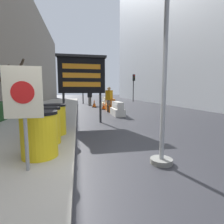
% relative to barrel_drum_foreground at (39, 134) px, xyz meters
% --- Properties ---
extents(ground_plane, '(120.00, 120.00, 0.00)m').
position_rel_barrel_drum_foreground_xyz_m(ground_plane, '(0.68, -0.81, -0.59)').
color(ground_plane, '#2D2D33').
extents(building_left_facade, '(0.40, 50.40, 10.80)m').
position_rel_barrel_drum_foreground_xyz_m(building_left_facade, '(-3.74, 8.99, 4.81)').
color(building_left_facade, gray).
rests_on(building_left_facade, ground_plane).
extents(bare_tree, '(1.36, 1.08, 3.10)m').
position_rel_barrel_drum_foreground_xyz_m(bare_tree, '(-2.76, 7.00, 1.07)').
color(bare_tree, '#4C3D2D').
rests_on(bare_tree, sidewalk_left).
extents(barrel_drum_foreground, '(0.73, 0.73, 0.92)m').
position_rel_barrel_drum_foreground_xyz_m(barrel_drum_foreground, '(0.00, 0.00, 0.00)').
color(barrel_drum_foreground, yellow).
rests_on(barrel_drum_foreground, sidewalk_left).
extents(barrel_drum_middle, '(0.73, 0.73, 0.92)m').
position_rel_barrel_drum_foreground_xyz_m(barrel_drum_middle, '(-0.03, 0.92, 0.00)').
color(barrel_drum_middle, yellow).
rests_on(barrel_drum_middle, sidewalk_left).
extents(barrel_drum_back, '(0.73, 0.73, 0.92)m').
position_rel_barrel_drum_foreground_xyz_m(barrel_drum_back, '(0.05, 1.84, 0.00)').
color(barrel_drum_back, yellow).
rests_on(barrel_drum_back, sidewalk_left).
extents(warning_sign, '(0.59, 0.08, 1.71)m').
position_rel_barrel_drum_foreground_xyz_m(warning_sign, '(-0.08, -0.63, 0.71)').
color(warning_sign, gray).
rests_on(warning_sign, sidewalk_left).
extents(message_board, '(2.14, 0.36, 2.97)m').
position_rel_barrel_drum_foreground_xyz_m(message_board, '(0.96, 4.26, 1.54)').
color(message_board, '#28282B').
rests_on(message_board, ground_plane).
extents(jersey_barrier_white, '(0.59, 1.67, 0.81)m').
position_rel_barrel_drum_foreground_xyz_m(jersey_barrier_white, '(3.05, 6.40, -0.23)').
color(jersey_barrier_white, silver).
rests_on(jersey_barrier_white, ground_plane).
extents(jersey_barrier_orange_near, '(0.51, 1.75, 0.90)m').
position_rel_barrel_drum_foreground_xyz_m(jersey_barrier_orange_near, '(3.05, 8.60, -0.19)').
color(jersey_barrier_orange_near, orange).
rests_on(jersey_barrier_orange_near, ground_plane).
extents(jersey_barrier_cream, '(0.57, 1.63, 0.91)m').
position_rel_barrel_drum_foreground_xyz_m(jersey_barrier_cream, '(3.05, 10.80, -0.19)').
color(jersey_barrier_cream, beige).
rests_on(jersey_barrier_cream, ground_plane).
extents(traffic_cone_near, '(0.39, 0.39, 0.69)m').
position_rel_barrel_drum_foreground_xyz_m(traffic_cone_near, '(2.17, 11.71, -0.25)').
color(traffic_cone_near, black).
rests_on(traffic_cone_near, ground_plane).
extents(traffic_cone_mid, '(0.34, 0.34, 0.60)m').
position_rel_barrel_drum_foreground_xyz_m(traffic_cone_mid, '(2.71, 9.83, -0.30)').
color(traffic_cone_mid, black).
rests_on(traffic_cone_mid, ground_plane).
extents(traffic_light_near_curb, '(0.28, 0.45, 3.52)m').
position_rel_barrel_drum_foreground_xyz_m(traffic_light_near_curb, '(1.33, 16.27, 1.97)').
color(traffic_light_near_curb, '#2D2D30').
rests_on(traffic_light_near_curb, ground_plane).
extents(traffic_light_far_side, '(0.28, 0.45, 3.60)m').
position_rel_barrel_drum_foreground_xyz_m(traffic_light_far_side, '(8.09, 18.90, 2.03)').
color(traffic_light_far_side, '#2D2D30').
rests_on(traffic_light_far_side, ground_plane).
extents(pedestrian_worker, '(0.48, 0.52, 1.71)m').
position_rel_barrel_drum_foreground_xyz_m(pedestrian_worker, '(2.84, 8.04, 0.42)').
color(pedestrian_worker, '#514C42').
rests_on(pedestrian_worker, ground_plane).
extents(pedestrian_passerby, '(0.47, 0.31, 1.67)m').
position_rel_barrel_drum_foreground_xyz_m(pedestrian_passerby, '(1.91, 13.63, 0.40)').
color(pedestrian_passerby, '#514C42').
rests_on(pedestrian_passerby, ground_plane).
extents(steel_pole_right, '(0.44, 0.44, 3.55)m').
position_rel_barrel_drum_foreground_xyz_m(steel_pole_right, '(2.39, -0.53, 0.51)').
color(steel_pole_right, gray).
rests_on(steel_pole_right, ground_plane).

